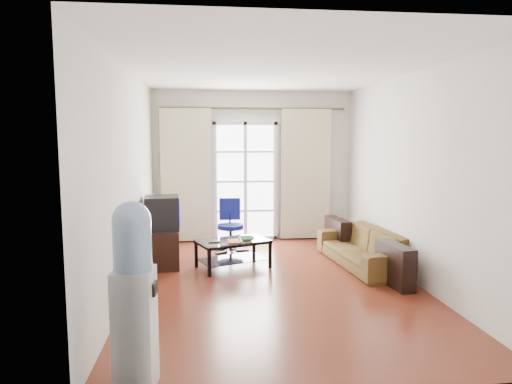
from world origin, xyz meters
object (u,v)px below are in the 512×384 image
at_px(task_chair, 230,237).
at_px(water_cooler, 134,292).
at_px(tv_stand, 161,248).
at_px(crt_tv, 160,213).
at_px(sofa, 362,247).
at_px(coffee_table, 233,250).

xyz_separation_m(task_chair, water_cooler, (-0.92, -3.99, 0.48)).
bearing_deg(tv_stand, water_cooler, -93.96).
relative_size(tv_stand, crt_tv, 1.29).
relative_size(crt_tv, water_cooler, 0.40).
relative_size(sofa, task_chair, 2.19).
bearing_deg(sofa, water_cooler, -49.03).
bearing_deg(tv_stand, task_chair, 26.58).
height_order(sofa, tv_stand, same).
distance_m(crt_tv, water_cooler, 3.36).
xyz_separation_m(coffee_table, tv_stand, (-1.04, 0.21, 0.01)).
bearing_deg(sofa, coffee_table, -98.96).
relative_size(coffee_table, tv_stand, 1.54).
distance_m(sofa, task_chair, 2.12).
bearing_deg(sofa, task_chair, -123.73).
xyz_separation_m(sofa, task_chair, (-1.88, 0.98, -0.01)).
distance_m(coffee_table, task_chair, 0.89).
bearing_deg(task_chair, tv_stand, -147.24).
relative_size(coffee_table, crt_tv, 1.99).
height_order(sofa, crt_tv, crt_tv).
height_order(sofa, coffee_table, sofa).
bearing_deg(coffee_table, tv_stand, 168.50).
distance_m(tv_stand, water_cooler, 3.35).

